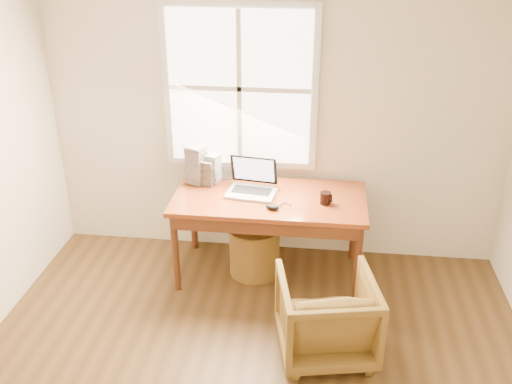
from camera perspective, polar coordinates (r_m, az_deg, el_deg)
room_shell at (r=3.04m, az=-2.02°, el=-4.36°), size 4.04×4.54×2.64m
desk at (r=4.75m, az=1.35°, el=-0.68°), size 1.60×0.80×0.04m
armchair at (r=4.15m, az=7.05°, el=-12.15°), size 0.78×0.80×0.62m
wicker_stool at (r=5.01m, az=-0.15°, el=-5.86°), size 0.54×0.54×0.44m
laptop at (r=4.71m, az=-0.48°, el=1.48°), size 0.47×0.49×0.32m
mouse at (r=4.53m, az=1.65°, el=-1.49°), size 0.13×0.10×0.04m
coffee_mug at (r=4.64m, az=6.95°, el=-0.60°), size 0.11×0.11×0.10m
cd_stack_a at (r=4.96m, az=-4.46°, el=2.38°), size 0.16×0.15×0.26m
cd_stack_b at (r=4.94m, az=-4.95°, el=2.03°), size 0.17×0.16×0.22m
cd_stack_c at (r=4.94m, az=-6.00°, el=2.69°), size 0.19×0.18×0.34m
cd_stack_d at (r=5.06m, az=-2.73°, el=2.31°), size 0.16×0.15×0.17m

